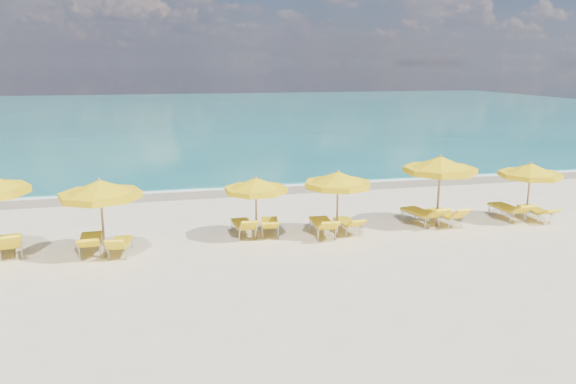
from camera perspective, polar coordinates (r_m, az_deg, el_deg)
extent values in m
plane|color=beige|center=(18.40, 1.09, -4.67)|extent=(120.00, 120.00, 0.00)
cube|color=#126865|center=(65.36, -9.60, 7.90)|extent=(120.00, 80.00, 0.30)
cube|color=tan|center=(25.39, -3.09, 0.27)|extent=(120.00, 2.60, 0.01)
cube|color=white|center=(26.16, -3.41, 0.64)|extent=(120.00, 1.20, 0.03)
cube|color=white|center=(34.46, -15.92, 3.16)|extent=(14.00, 0.36, 0.05)
cube|color=white|center=(43.17, 3.41, 5.53)|extent=(18.00, 0.30, 0.05)
cylinder|color=#A07950|center=(17.11, -18.33, -2.72)|extent=(0.07, 0.07, 2.29)
cone|color=yellow|center=(16.88, -18.56, 0.42)|extent=(2.55, 2.55, 0.46)
cylinder|color=yellow|center=(16.93, -18.51, -0.32)|extent=(2.57, 2.57, 0.18)
sphere|color=#A07950|center=(16.84, -18.62, 1.20)|extent=(0.10, 0.10, 0.10)
cylinder|color=#A07950|center=(18.07, -3.26, -1.74)|extent=(0.06, 0.06, 1.98)
cone|color=yellow|center=(17.88, -3.29, 0.83)|extent=(2.67, 2.67, 0.40)
cylinder|color=yellow|center=(17.92, -3.28, 0.23)|extent=(2.69, 2.69, 0.16)
sphere|color=#A07950|center=(17.84, -3.30, 1.47)|extent=(0.09, 0.09, 0.09)
cylinder|color=#A07950|center=(18.31, 5.03, -1.33)|extent=(0.07, 0.07, 2.14)
cone|color=yellow|center=(18.11, 5.09, 1.43)|extent=(2.19, 2.19, 0.43)
cylinder|color=yellow|center=(18.15, 5.07, 0.78)|extent=(2.21, 2.21, 0.17)
sphere|color=#A07950|center=(18.06, 5.10, 2.11)|extent=(0.10, 0.10, 0.10)
cylinder|color=#A07950|center=(20.05, 15.04, -0.03)|extent=(0.08, 0.08, 2.43)
cone|color=yellow|center=(19.86, 15.22, 2.84)|extent=(3.18, 3.18, 0.49)
cylinder|color=yellow|center=(19.90, 15.18, 2.17)|extent=(3.21, 3.21, 0.19)
sphere|color=#A07950|center=(19.82, 15.26, 3.55)|extent=(0.11, 0.11, 0.11)
cylinder|color=#A07950|center=(21.69, 23.22, -0.13)|extent=(0.07, 0.07, 2.10)
cone|color=yellow|center=(21.53, 23.43, 2.15)|extent=(2.41, 2.41, 0.42)
cylinder|color=yellow|center=(21.56, 23.38, 1.62)|extent=(2.43, 2.43, 0.17)
sphere|color=#A07950|center=(21.49, 23.48, 2.72)|extent=(0.09, 0.09, 0.09)
cube|color=yellow|center=(18.73, -26.34, -4.50)|extent=(0.86, 1.43, 0.08)
cube|color=yellow|center=(17.81, -26.45, -4.61)|extent=(0.69, 0.62, 0.50)
cube|color=yellow|center=(18.00, -19.41, -4.52)|extent=(0.66, 1.38, 0.08)
cube|color=yellow|center=(17.05, -19.63, -4.91)|extent=(0.63, 0.62, 0.40)
cube|color=yellow|center=(17.57, -16.63, -4.92)|extent=(0.67, 1.24, 0.07)
cube|color=yellow|center=(16.76, -17.13, -5.15)|extent=(0.58, 0.53, 0.42)
cube|color=yellow|center=(18.71, -4.61, -3.23)|extent=(0.66, 1.31, 0.08)
cube|color=yellow|center=(17.85, -3.99, -3.40)|extent=(0.60, 0.56, 0.43)
cube|color=yellow|center=(18.86, -1.89, -3.10)|extent=(0.76, 1.31, 0.08)
cube|color=yellow|center=(17.99, -1.81, -3.41)|extent=(0.64, 0.63, 0.35)
cube|color=yellow|center=(18.69, 3.49, -3.12)|extent=(0.72, 1.43, 0.09)
cube|color=yellow|center=(17.74, 4.19, -3.42)|extent=(0.66, 0.64, 0.42)
cube|color=yellow|center=(19.12, 5.95, -3.01)|extent=(0.60, 1.20, 0.07)
cube|color=yellow|center=(18.37, 6.96, -3.20)|extent=(0.55, 0.53, 0.36)
cube|color=yellow|center=(20.46, 13.20, -2.00)|extent=(0.91, 1.53, 0.09)
cube|color=yellow|center=(19.68, 15.00, -2.10)|extent=(0.75, 0.72, 0.45)
cube|color=yellow|center=(20.67, 15.57, -2.08)|extent=(0.74, 1.37, 0.08)
cube|color=yellow|center=(19.93, 17.09, -2.14)|extent=(0.64, 0.59, 0.45)
cube|color=yellow|center=(22.09, 21.25, -1.47)|extent=(0.65, 1.41, 0.09)
cube|color=yellow|center=(21.30, 22.79, -1.62)|extent=(0.63, 0.61, 0.42)
cube|color=yellow|center=(22.42, 23.67, -1.60)|extent=(0.56, 1.25, 0.08)
cube|color=yellow|center=(21.71, 25.08, -1.85)|extent=(0.56, 0.57, 0.31)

